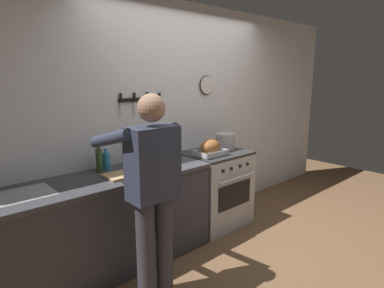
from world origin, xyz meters
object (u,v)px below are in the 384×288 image
object	(u,v)px
cutting_board	(125,174)
bottle_cooking_oil	(162,153)
stove	(215,188)
bottle_vinegar	(137,152)
bottle_dish_soap	(106,160)
bottle_wine_red	(141,153)
roasting_pan	(210,148)
bottle_olive_oil	(99,160)
person_cook	(152,186)
bottle_soy_sauce	(130,160)
stock_pot	(225,141)

from	to	relation	value
cutting_board	bottle_cooking_oil	xyz separation A→B (m)	(0.51, 0.12, 0.10)
stove	bottle_vinegar	bearing A→B (deg)	166.95
bottle_dish_soap	bottle_vinegar	world-z (taller)	bottle_vinegar
bottle_wine_red	bottle_vinegar	distance (m)	0.16
bottle_cooking_oil	roasting_pan	bearing A→B (deg)	-11.13
bottle_olive_oil	person_cook	bearing A→B (deg)	-86.53
stove	bottle_dish_soap	distance (m)	1.42
bottle_wine_red	bottle_dish_soap	bearing A→B (deg)	157.99
roasting_pan	bottle_olive_oil	distance (m)	1.24
cutting_board	bottle_vinegar	size ratio (longest dim) A/B	1.37
roasting_pan	bottle_wine_red	size ratio (longest dim) A/B	1.07
bottle_dish_soap	bottle_soy_sauce	size ratio (longest dim) A/B	1.16
roasting_pan	bottle_soy_sauce	world-z (taller)	bottle_soy_sauce
bottle_olive_oil	bottle_soy_sauce	bearing A→B (deg)	-11.89
roasting_pan	cutting_board	bearing A→B (deg)	-179.62
bottle_vinegar	bottle_soy_sauce	bearing A→B (deg)	-144.01
cutting_board	bottle_cooking_oil	size ratio (longest dim) A/B	1.40
person_cook	bottle_vinegar	world-z (taller)	person_cook
bottle_soy_sauce	bottle_wine_red	size ratio (longest dim) A/B	0.58
cutting_board	bottle_dish_soap	bearing A→B (deg)	97.18
roasting_pan	bottle_vinegar	xyz separation A→B (m)	(-0.78, 0.30, 0.03)
roasting_pan	bottle_cooking_oil	bearing A→B (deg)	168.87
person_cook	bottle_olive_oil	size ratio (longest dim) A/B	5.85
person_cook	bottle_olive_oil	distance (m)	0.78
stove	bottle_vinegar	size ratio (longest dim) A/B	3.42
bottle_soy_sauce	bottle_wine_red	xyz separation A→B (m)	(0.11, -0.04, 0.06)
bottle_soy_sauce	bottle_wine_red	distance (m)	0.13
bottle_dish_soap	bottle_vinegar	bearing A→B (deg)	4.73
bottle_olive_oil	bottle_wine_red	distance (m)	0.41
person_cook	bottle_cooking_oil	size ratio (longest dim) A/B	6.44
bottle_dish_soap	bottle_vinegar	xyz separation A→B (m)	(0.36, 0.03, 0.02)
bottle_cooking_oil	cutting_board	bearing A→B (deg)	-166.30
bottle_soy_sauce	bottle_vinegar	world-z (taller)	bottle_vinegar
cutting_board	bottle_dish_soap	distance (m)	0.29
person_cook	bottle_soy_sauce	bearing A→B (deg)	-30.06
stove	stock_pot	xyz separation A→B (m)	(0.21, 0.04, 0.55)
person_cook	stock_pot	distance (m)	1.69
bottle_dish_soap	bottle_olive_oil	bearing A→B (deg)	-164.59
roasting_pan	cutting_board	xyz separation A→B (m)	(-1.10, -0.01, -0.07)
bottle_vinegar	roasting_pan	bearing A→B (deg)	-20.84
stock_pot	cutting_board	xyz separation A→B (m)	(-1.48, -0.12, -0.09)
person_cook	bottle_soy_sauce	xyz separation A→B (m)	(0.24, 0.72, 0.03)
bottle_olive_oil	bottle_wine_red	bearing A→B (deg)	-14.40
stove	bottle_vinegar	xyz separation A→B (m)	(-0.95, 0.22, 0.56)
bottle_dish_soap	bottle_olive_oil	size ratio (longest dim) A/B	0.78
cutting_board	bottle_vinegar	world-z (taller)	bottle_vinegar
person_cook	cutting_board	distance (m)	0.53
bottle_dish_soap	bottle_vinegar	distance (m)	0.36
bottle_olive_oil	bottle_dish_soap	bearing A→B (deg)	15.41
bottle_soy_sauce	bottle_vinegar	bearing A→B (deg)	35.99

